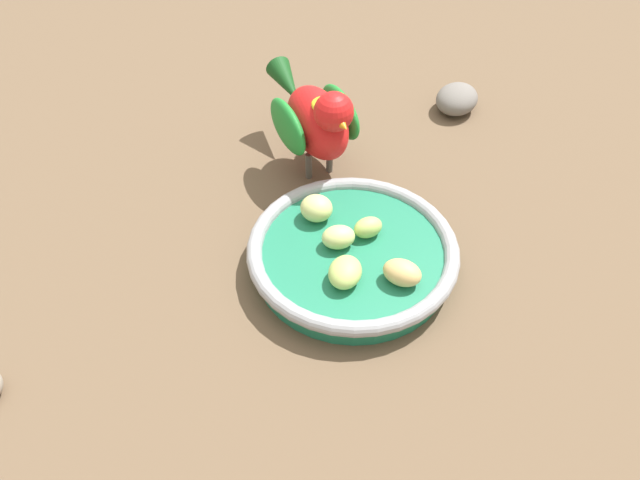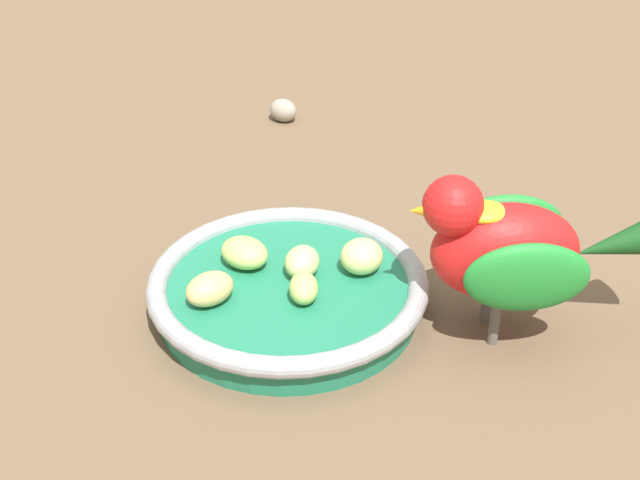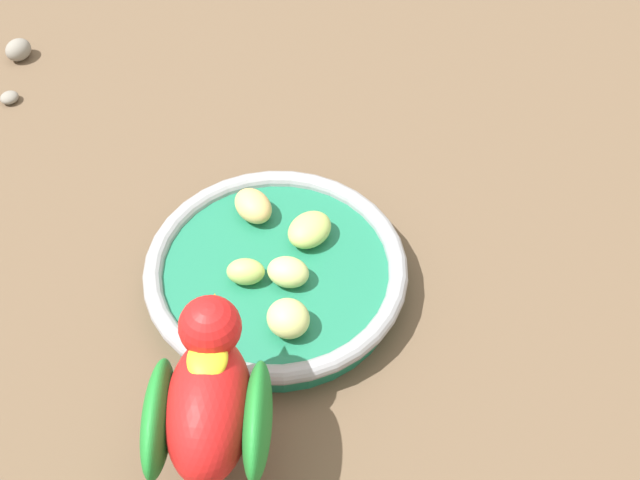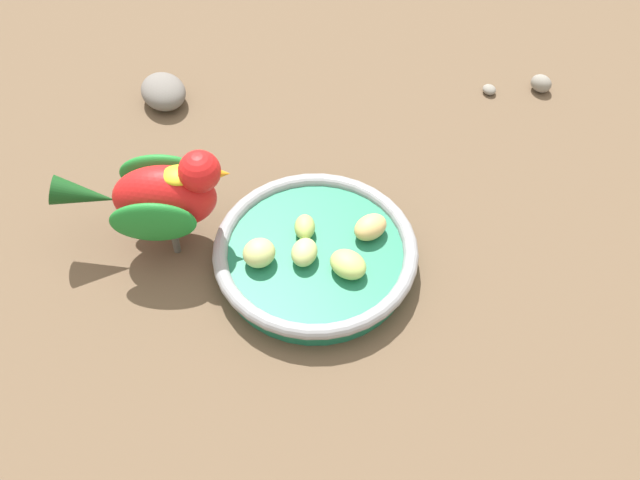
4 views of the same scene
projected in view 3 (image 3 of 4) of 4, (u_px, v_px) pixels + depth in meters
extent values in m
plane|color=brown|center=(254.00, 310.00, 0.75)|extent=(4.00, 4.00, 0.00)
cylinder|color=#1E7251|center=(276.00, 279.00, 0.76)|extent=(0.19, 0.19, 0.03)
torus|color=#93969B|center=(276.00, 269.00, 0.75)|extent=(0.21, 0.21, 0.02)
ellipsoid|color=#C6D17A|center=(288.00, 272.00, 0.73)|extent=(0.04, 0.04, 0.02)
ellipsoid|color=#B2CC66|center=(246.00, 272.00, 0.73)|extent=(0.03, 0.04, 0.02)
ellipsoid|color=#C6D17A|center=(288.00, 318.00, 0.70)|extent=(0.04, 0.04, 0.03)
ellipsoid|color=tan|center=(253.00, 206.00, 0.77)|extent=(0.04, 0.04, 0.02)
ellipsoid|color=#B2CC66|center=(305.00, 227.00, 0.76)|extent=(0.04, 0.03, 0.02)
cylinder|color=#59544C|center=(198.00, 440.00, 0.66)|extent=(0.01, 0.01, 0.03)
cylinder|color=#59544C|center=(236.00, 441.00, 0.66)|extent=(0.01, 0.01, 0.03)
ellipsoid|color=red|center=(209.00, 409.00, 0.62)|extent=(0.12, 0.11, 0.07)
ellipsoid|color=#1E7F2D|center=(158.00, 418.00, 0.61)|extent=(0.08, 0.07, 0.05)
ellipsoid|color=#1E7F2D|center=(257.00, 421.00, 0.61)|extent=(0.08, 0.07, 0.05)
sphere|color=red|center=(210.00, 327.00, 0.61)|extent=(0.06, 0.06, 0.04)
cone|color=orange|center=(214.00, 305.00, 0.63)|extent=(0.02, 0.02, 0.02)
ellipsoid|color=yellow|center=(207.00, 359.00, 0.60)|extent=(0.04, 0.04, 0.01)
ellipsoid|color=gray|center=(18.00, 50.00, 0.94)|extent=(0.03, 0.02, 0.02)
ellipsoid|color=gray|center=(9.00, 98.00, 0.90)|extent=(0.02, 0.02, 0.01)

